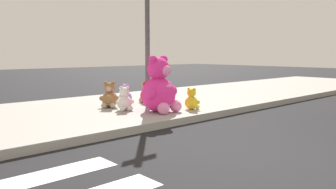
# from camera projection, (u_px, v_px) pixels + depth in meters

# --- Properties ---
(ground_plane) EXTENTS (60.00, 60.00, 0.00)m
(ground_plane) POSITION_uv_depth(u_px,v_px,m) (312.00, 173.00, 4.04)
(ground_plane) COLOR black
(sidewalk) EXTENTS (28.00, 4.40, 0.15)m
(sidewalk) POSITION_uv_depth(u_px,v_px,m) (93.00, 112.00, 7.86)
(sidewalk) COLOR #9E9B93
(sidewalk) RESTS_ON ground_plane
(sign_pole) EXTENTS (0.56, 0.11, 3.20)m
(sign_pole) POSITION_uv_depth(u_px,v_px,m) (147.00, 35.00, 7.72)
(sign_pole) COLOR #4C4C51
(sign_pole) RESTS_ON sidewalk
(plush_pink_large) EXTENTS (0.95, 0.86, 1.24)m
(plush_pink_large) POSITION_uv_depth(u_px,v_px,m) (160.00, 89.00, 7.34)
(plush_pink_large) COLOR #F22D93
(plush_pink_large) RESTS_ON sidewalk
(plush_brown) EXTENTS (0.45, 0.45, 0.62)m
(plush_brown) POSITION_uv_depth(u_px,v_px,m) (110.00, 97.00, 7.98)
(plush_brown) COLOR olive
(plush_brown) RESTS_ON sidewalk
(plush_white) EXTENTS (0.41, 0.39, 0.55)m
(plush_white) POSITION_uv_depth(u_px,v_px,m) (125.00, 101.00, 7.56)
(plush_white) COLOR white
(plush_white) RESTS_ON sidewalk
(plush_yellow) EXTENTS (0.35, 0.38, 0.50)m
(plush_yellow) POSITION_uv_depth(u_px,v_px,m) (192.00, 101.00, 7.71)
(plush_yellow) COLOR yellow
(plush_yellow) RESTS_ON sidewalk
(plush_lavender) EXTENTS (0.35, 0.40, 0.52)m
(plush_lavender) POSITION_uv_depth(u_px,v_px,m) (125.00, 96.00, 8.55)
(plush_lavender) COLOR #B28CD8
(plush_lavender) RESTS_ON sidewalk
(plush_tan) EXTENTS (0.42, 0.38, 0.55)m
(plush_tan) POSITION_uv_depth(u_px,v_px,m) (162.00, 95.00, 8.63)
(plush_tan) COLOR tan
(plush_tan) RESTS_ON sidewalk
(plush_red) EXTENTS (0.43, 0.42, 0.60)m
(plush_red) POSITION_uv_depth(u_px,v_px,m) (146.00, 93.00, 8.85)
(plush_red) COLOR red
(plush_red) RESTS_ON sidewalk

